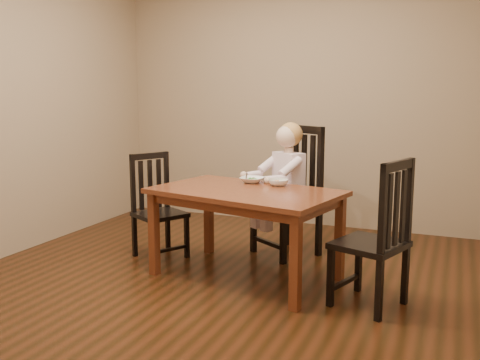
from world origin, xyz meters
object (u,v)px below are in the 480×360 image
at_px(chair_right, 377,238).
at_px(toddler, 287,176).
at_px(bowl_peas, 252,180).
at_px(chair_child, 291,193).
at_px(chair_left, 157,208).
at_px(bowl_veg, 278,183).
at_px(dining_table, 246,200).

xyz_separation_m(chair_right, toddler, (-0.91, 0.92, 0.22)).
bearing_deg(bowl_peas, chair_right, -25.77).
distance_m(chair_child, chair_right, 1.31).
height_order(chair_left, bowl_veg, chair_left).
height_order(chair_left, toddler, toddler).
bearing_deg(bowl_peas, chair_left, -173.77).
bearing_deg(chair_right, dining_table, 97.31).
height_order(toddler, bowl_peas, toddler).
bearing_deg(chair_child, bowl_peas, 98.15).
bearing_deg(toddler, bowl_veg, 131.86).
distance_m(toddler, bowl_peas, 0.43).
distance_m(toddler, bowl_veg, 0.45).
relative_size(dining_table, chair_left, 1.70).
xyz_separation_m(dining_table, chair_right, (1.02, -0.22, -0.13)).
relative_size(dining_table, bowl_peas, 8.03).
relative_size(chair_left, toddler, 1.45).
xyz_separation_m(dining_table, bowl_peas, (-0.07, 0.31, 0.10)).
relative_size(chair_left, bowl_peas, 4.73).
bearing_deg(bowl_veg, chair_left, -177.63).
distance_m(dining_table, toddler, 0.71).
bearing_deg(chair_right, chair_child, 61.73).
distance_m(chair_child, bowl_peas, 0.52).
distance_m(chair_child, bowl_veg, 0.52).
xyz_separation_m(chair_left, chair_right, (1.94, -0.43, 0.05)).
distance_m(chair_left, chair_right, 1.98).
bearing_deg(dining_table, toddler, 81.37).
bearing_deg(bowl_veg, chair_child, 94.34).
height_order(dining_table, chair_child, chair_child).
bearing_deg(chair_left, dining_table, 105.79).
relative_size(chair_right, bowl_veg, 6.31).
xyz_separation_m(dining_table, chair_child, (0.14, 0.75, -0.07)).
bearing_deg(bowl_peas, chair_child, 65.12).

